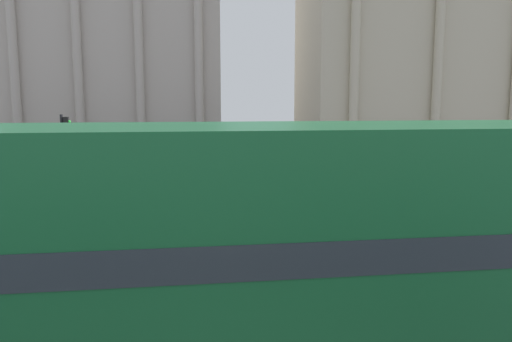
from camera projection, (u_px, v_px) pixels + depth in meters
double_decker_bus at (279, 251)px, 7.24m from camera, size 11.18×2.73×4.12m
plaza_building_left at (118, 43)px, 58.30m from camera, size 23.37×17.15×22.20m
plaza_building_right at (448, 28)px, 54.87m from camera, size 32.34×12.97×24.68m
traffic_light_near at (265, 175)px, 13.03m from camera, size 0.42×0.24×3.89m
traffic_light_mid at (65, 148)px, 20.32m from camera, size 0.42×0.24×3.89m
car_black at (168, 165)px, 29.21m from camera, size 4.20×1.93×1.35m
pedestrian_red at (271, 148)px, 36.28m from camera, size 0.32×0.32×1.78m
pedestrian_grey at (347, 149)px, 35.94m from camera, size 0.32×0.32×1.73m
pedestrian_blue at (182, 177)px, 23.06m from camera, size 0.32×0.32×1.66m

